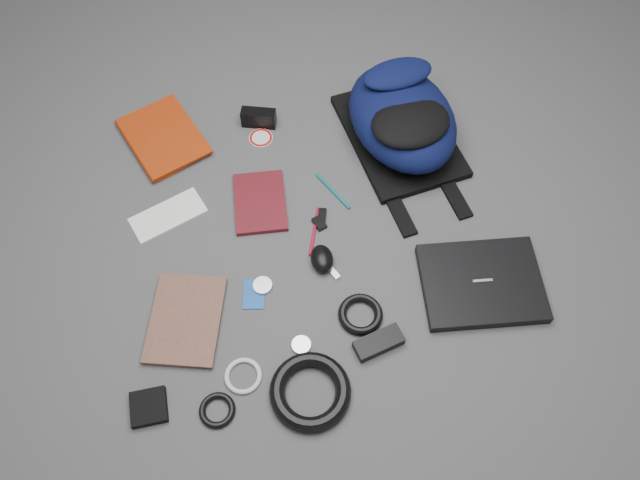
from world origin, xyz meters
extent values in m
plane|color=#4F4F51|center=(0.00, 0.00, 0.00)|extent=(4.00, 4.00, 0.00)
cube|color=black|center=(0.39, -0.24, 0.02)|extent=(0.36, 0.30, 0.03)
imported|color=#932608|center=(-0.47, 0.46, 0.02)|extent=(0.28, 0.33, 0.03)
imported|color=#CC630E|center=(-0.49, -0.11, 0.01)|extent=(0.26, 0.30, 0.02)
cube|color=white|center=(-0.40, 0.21, 0.00)|extent=(0.23, 0.15, 0.00)
cube|color=#460D13|center=(-0.13, 0.18, 0.01)|extent=(0.18, 0.23, 0.02)
cube|color=black|center=(-0.07, 0.47, 0.03)|extent=(0.11, 0.08, 0.06)
cylinder|color=silver|center=(-0.08, 0.42, 0.00)|extent=(0.09, 0.09, 0.00)
cylinder|color=#0D6676|center=(0.08, 0.16, 0.00)|extent=(0.07, 0.15, 0.01)
cylinder|color=#AE0D26|center=(-0.01, 0.04, 0.00)|extent=(0.07, 0.15, 0.01)
cube|color=#1650AC|center=(-0.22, -0.11, 0.00)|extent=(0.08, 0.10, 0.00)
cube|color=black|center=(0.03, 0.08, 0.01)|extent=(0.04, 0.07, 0.01)
cube|color=#BDBEC0|center=(0.01, -0.10, 0.00)|extent=(0.03, 0.04, 0.01)
cube|color=black|center=(0.01, 0.06, 0.01)|extent=(0.04, 0.05, 0.01)
ellipsoid|color=black|center=(-0.01, -0.06, 0.02)|extent=(0.07, 0.09, 0.05)
cylinder|color=#B9B9BC|center=(-0.19, -0.09, 0.01)|extent=(0.06, 0.06, 0.01)
cylinder|color=silver|center=(-0.13, -0.28, 0.01)|extent=(0.06, 0.06, 0.01)
torus|color=black|center=(0.05, -0.24, 0.01)|extent=(0.14, 0.14, 0.02)
cube|color=black|center=(0.07, -0.33, 0.02)|extent=(0.13, 0.07, 0.03)
torus|color=black|center=(-0.14, -0.41, 0.02)|extent=(0.24, 0.24, 0.04)
cube|color=black|center=(-0.53, -0.34, 0.01)|extent=(0.09, 0.09, 0.02)
torus|color=black|center=(-0.37, -0.39, 0.01)|extent=(0.11, 0.11, 0.02)
torus|color=silver|center=(-0.29, -0.32, 0.01)|extent=(0.10, 0.10, 0.01)
camera|label=1|loc=(-0.23, -0.85, 1.54)|focal=35.00mm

